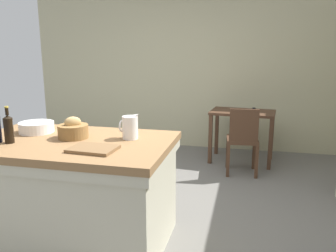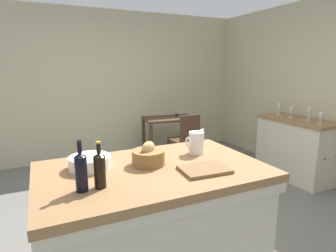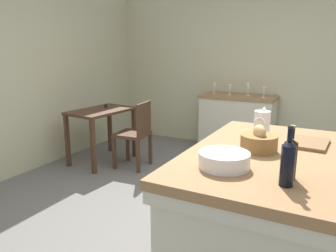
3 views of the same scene
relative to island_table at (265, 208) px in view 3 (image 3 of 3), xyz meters
The scene contains 17 objects.
ground_plane 0.89m from the island_table, 57.15° to the left, with size 6.76×6.76×0.00m, color #66635E.
wall_back 3.36m from the island_table, 82.82° to the left, with size 5.32×0.12×2.60m, color #B7B28E.
wall_right 3.18m from the island_table, 11.83° to the left, with size 0.12×5.20×2.60m, color #B7B28E.
island_table is the anchor object (origin of this frame).
side_cabinet 2.84m from the island_table, 20.21° to the left, with size 0.52×1.13×0.89m.
writing_desk 2.88m from the island_table, 62.25° to the left, with size 0.95×0.64×0.80m.
wooden_chair 2.40m from the island_table, 55.59° to the left, with size 0.43×0.43×0.90m.
pitcher 0.71m from the island_table, 18.88° to the left, with size 0.17×0.13×0.23m.
wash_bowl 0.66m from the island_table, 157.06° to the left, with size 0.30×0.30×0.09m, color white.
bread_basket 0.49m from the island_table, 96.27° to the left, with size 0.25×0.25×0.18m.
cutting_board 0.57m from the island_table, 35.83° to the right, with size 0.34×0.25×0.02m, color brown.
wine_bottle_dark 0.71m from the island_table, 156.45° to the right, with size 0.07×0.07×0.30m.
wine_bottle_amber 0.79m from the island_table, 160.56° to the right, with size 0.07×0.07×0.32m.
wine_glass_far_left 2.73m from the island_table, 12.84° to the left, with size 0.07×0.07×0.16m.
wine_glass_left 2.89m from the island_table, 17.41° to the left, with size 0.07×0.07×0.18m.
wine_glass_middle 2.95m from the island_table, 22.82° to the left, with size 0.07×0.07×0.15m.
wine_glass_right 3.07m from the island_table, 27.17° to the left, with size 0.07×0.07×0.18m.
Camera 3 is at (-2.62, -1.02, 1.60)m, focal length 35.28 mm.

